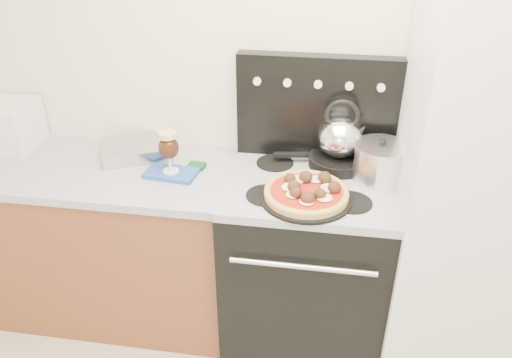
% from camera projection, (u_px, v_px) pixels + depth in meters
% --- Properties ---
extents(room_shell, '(3.52, 3.01, 2.52)m').
position_uv_depth(room_shell, '(268.00, 237.00, 1.35)').
color(room_shell, '#B8B196').
rests_on(room_shell, ground).
extents(base_cabinet, '(1.45, 0.60, 0.86)m').
position_uv_depth(base_cabinet, '(99.00, 242.00, 2.67)').
color(base_cabinet, brown).
rests_on(base_cabinet, ground).
extents(countertop, '(1.48, 0.63, 0.04)m').
position_uv_depth(countertop, '(85.00, 169.00, 2.44)').
color(countertop, '#ACACB6').
rests_on(countertop, base_cabinet).
extents(stove_body, '(0.76, 0.65, 0.88)m').
position_uv_depth(stove_body, '(305.00, 264.00, 2.50)').
color(stove_body, black).
rests_on(stove_body, ground).
extents(cooktop, '(0.76, 0.65, 0.04)m').
position_uv_depth(cooktop, '(310.00, 186.00, 2.26)').
color(cooktop, '#ADADB2').
rests_on(cooktop, stove_body).
extents(backguard, '(0.76, 0.08, 0.50)m').
position_uv_depth(backguard, '(317.00, 107.00, 2.36)').
color(backguard, black).
rests_on(backguard, cooktop).
extents(fridge, '(0.64, 0.68, 1.90)m').
position_uv_depth(fridge, '(475.00, 191.00, 2.13)').
color(fridge, silver).
rests_on(fridge, ground).
extents(foil_sheet, '(0.40, 0.36, 0.07)m').
position_uv_depth(foil_sheet, '(137.00, 149.00, 2.51)').
color(foil_sheet, silver).
rests_on(foil_sheet, countertop).
extents(oven_mitt, '(0.25, 0.16, 0.02)m').
position_uv_depth(oven_mitt, '(171.00, 173.00, 2.34)').
color(oven_mitt, '#2651A9').
rests_on(oven_mitt, countertop).
extents(beer_glass, '(0.11, 0.11, 0.21)m').
position_uv_depth(beer_glass, '(169.00, 152.00, 2.29)').
color(beer_glass, black).
rests_on(beer_glass, oven_mitt).
extents(pizza_pan, '(0.46, 0.46, 0.01)m').
position_uv_depth(pizza_pan, '(306.00, 197.00, 2.13)').
color(pizza_pan, black).
rests_on(pizza_pan, cooktop).
extents(pizza, '(0.38, 0.38, 0.05)m').
position_uv_depth(pizza, '(306.00, 191.00, 2.11)').
color(pizza, '#C18845').
rests_on(pizza, pizza_pan).
extents(skillet, '(0.32, 0.32, 0.05)m').
position_uv_depth(skillet, '(338.00, 161.00, 2.38)').
color(skillet, black).
rests_on(skillet, cooktop).
extents(tea_kettle, '(0.24, 0.24, 0.24)m').
position_uv_depth(tea_kettle, '(341.00, 133.00, 2.30)').
color(tea_kettle, silver).
rests_on(tea_kettle, skillet).
extents(stock_pot, '(0.29, 0.29, 0.17)m').
position_uv_depth(stock_pot, '(380.00, 164.00, 2.22)').
color(stock_pot, silver).
rests_on(stock_pot, cooktop).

